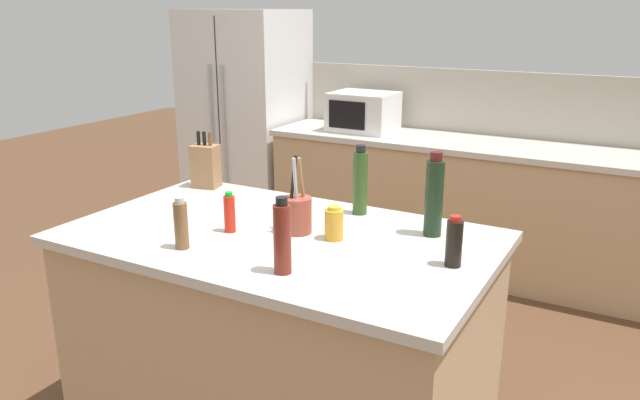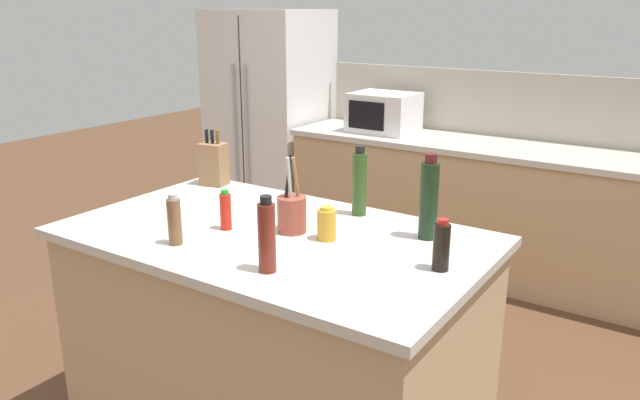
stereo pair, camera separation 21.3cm
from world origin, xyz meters
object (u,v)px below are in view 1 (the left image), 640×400
object	(u,v)px
utensil_crock	(297,213)
pepper_grinder	(181,225)
vinegar_bottle	(282,238)
knife_block	(206,166)
olive_oil_bottle	(360,182)
wine_bottle	(434,197)
honey_jar	(334,224)
microwave	(363,112)
hot_sauce_bottle	(230,213)
soy_sauce_bottle	(454,243)
refrigerator	(246,121)

from	to	relation	value
utensil_crock	pepper_grinder	world-z (taller)	utensil_crock
vinegar_bottle	pepper_grinder	bearing A→B (deg)	178.97
knife_block	olive_oil_bottle	bearing A→B (deg)	-11.50
wine_bottle	honey_jar	bearing A→B (deg)	-144.17
pepper_grinder	wine_bottle	bearing A→B (deg)	37.39
microwave	wine_bottle	world-z (taller)	wine_bottle
hot_sauce_bottle	honey_jar	size ratio (longest dim) A/B	1.23
soy_sauce_bottle	wine_bottle	bearing A→B (deg)	122.59
olive_oil_bottle	refrigerator	bearing A→B (deg)	136.52
refrigerator	vinegar_bottle	world-z (taller)	refrigerator
refrigerator	honey_jar	bearing A→B (deg)	-47.63
vinegar_bottle	olive_oil_bottle	size ratio (longest dim) A/B	0.88
refrigerator	honey_jar	xyz separation A→B (m)	(2.00, -2.20, 0.10)
vinegar_bottle	wine_bottle	size ratio (longest dim) A/B	0.80
olive_oil_bottle	pepper_grinder	world-z (taller)	olive_oil_bottle
microwave	honey_jar	distance (m)	2.32
honey_jar	pepper_grinder	bearing A→B (deg)	-141.56
honey_jar	refrigerator	bearing A→B (deg)	132.37
utensil_crock	pepper_grinder	size ratio (longest dim) A/B	1.57
utensil_crock	pepper_grinder	bearing A→B (deg)	-128.87
microwave	hot_sauce_bottle	bearing A→B (deg)	-78.36
microwave	wine_bottle	distance (m)	2.26
microwave	knife_block	world-z (taller)	knife_block
refrigerator	utensil_crock	size ratio (longest dim) A/B	5.67
utensil_crock	honey_jar	world-z (taller)	utensil_crock
refrigerator	olive_oil_bottle	xyz separation A→B (m)	(1.95, -1.85, 0.18)
pepper_grinder	wine_bottle	size ratio (longest dim) A/B	0.59
microwave	utensil_crock	bearing A→B (deg)	-71.55
soy_sauce_bottle	pepper_grinder	distance (m)	1.02
olive_oil_bottle	wine_bottle	xyz separation A→B (m)	(0.38, -0.11, 0.02)
soy_sauce_bottle	olive_oil_bottle	xyz separation A→B (m)	(-0.55, 0.37, 0.06)
honey_jar	wine_bottle	size ratio (longest dim) A/B	0.40
hot_sauce_bottle	wine_bottle	distance (m)	0.83
refrigerator	soy_sauce_bottle	distance (m)	3.35
utensil_crock	soy_sauce_bottle	bearing A→B (deg)	-2.42
knife_block	utensil_crock	distance (m)	0.84
knife_block	honey_jar	size ratio (longest dim) A/B	2.09
honey_jar	wine_bottle	bearing A→B (deg)	35.83
hot_sauce_bottle	soy_sauce_bottle	world-z (taller)	soy_sauce_bottle
utensil_crock	honey_jar	xyz separation A→B (m)	(0.17, 0.00, -0.02)
knife_block	vinegar_bottle	world-z (taller)	knife_block
microwave	refrigerator	bearing A→B (deg)	177.37
utensil_crock	wine_bottle	bearing A→B (deg)	25.68
vinegar_bottle	pepper_grinder	size ratio (longest dim) A/B	1.35
pepper_grinder	wine_bottle	xyz separation A→B (m)	(0.79, 0.61, 0.07)
knife_block	microwave	bearing A→B (deg)	77.69
vinegar_bottle	wine_bottle	bearing A→B (deg)	61.75
refrigerator	soy_sauce_bottle	world-z (taller)	refrigerator
refrigerator	soy_sauce_bottle	size ratio (longest dim) A/B	9.59
pepper_grinder	refrigerator	bearing A→B (deg)	120.93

